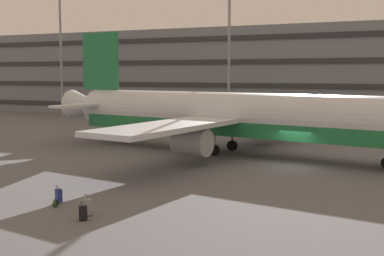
{
  "coord_description": "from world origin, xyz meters",
  "views": [
    {
      "loc": [
        7.95,
        -35.65,
        6.75
      ],
      "look_at": [
        -5.99,
        -4.51,
        3.0
      ],
      "focal_mm": 46.41,
      "sensor_mm": 36.0,
      "label": 1
    }
  ],
  "objects_px": {
    "suitcase_orange": "(83,213)",
    "suitcase_large": "(59,195)",
    "backpack_black": "(55,203)",
    "airliner": "(233,117)",
    "suitcase_red": "(87,207)"
  },
  "relations": [
    {
      "from": "airliner",
      "to": "suitcase_orange",
      "type": "relative_size",
      "value": 44.23
    },
    {
      "from": "suitcase_orange",
      "to": "backpack_black",
      "type": "relative_size",
      "value": 1.86
    },
    {
      "from": "suitcase_large",
      "to": "backpack_black",
      "type": "relative_size",
      "value": 1.99
    },
    {
      "from": "backpack_black",
      "to": "suitcase_large",
      "type": "bearing_deg",
      "value": 116.27
    },
    {
      "from": "backpack_black",
      "to": "suitcase_orange",
      "type": "bearing_deg",
      "value": -26.48
    },
    {
      "from": "suitcase_orange",
      "to": "airliner",
      "type": "bearing_deg",
      "value": 90.3
    },
    {
      "from": "suitcase_red",
      "to": "airliner",
      "type": "bearing_deg",
      "value": 89.43
    },
    {
      "from": "airliner",
      "to": "suitcase_red",
      "type": "height_order",
      "value": "airliner"
    },
    {
      "from": "suitcase_large",
      "to": "airliner",
      "type": "bearing_deg",
      "value": 80.99
    },
    {
      "from": "suitcase_orange",
      "to": "suitcase_large",
      "type": "xyz_separation_m",
      "value": [
        -3.09,
        2.09,
        0.01
      ]
    },
    {
      "from": "airliner",
      "to": "suitcase_large",
      "type": "bearing_deg",
      "value": -99.01
    },
    {
      "from": "suitcase_red",
      "to": "suitcase_large",
      "type": "xyz_separation_m",
      "value": [
        -2.78,
        1.31,
        -0.04
      ]
    },
    {
      "from": "suitcase_large",
      "to": "suitcase_red",
      "type": "bearing_deg",
      "value": -25.29
    },
    {
      "from": "airliner",
      "to": "suitcase_red",
      "type": "bearing_deg",
      "value": -90.57
    },
    {
      "from": "suitcase_orange",
      "to": "suitcase_red",
      "type": "bearing_deg",
      "value": 111.8
    }
  ]
}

